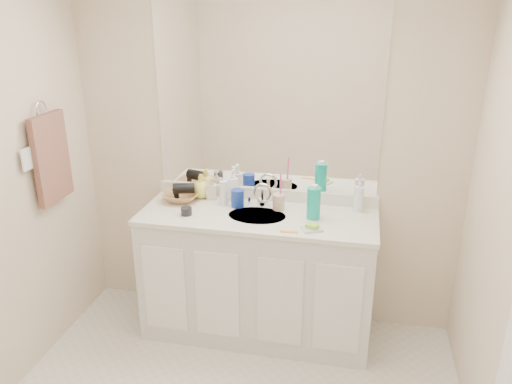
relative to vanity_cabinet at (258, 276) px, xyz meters
name	(u,v)px	position (x,y,z in m)	size (l,w,h in m)	color
wall_back	(266,154)	(0.00, 0.28, 0.77)	(2.60, 0.02, 2.40)	beige
vanity_cabinet	(258,276)	(0.00, 0.00, 0.00)	(1.50, 0.55, 0.85)	silver
countertop	(258,216)	(0.00, 0.00, 0.44)	(1.52, 0.57, 0.03)	white
backsplash	(265,194)	(0.00, 0.26, 0.50)	(1.52, 0.03, 0.08)	white
sink_basin	(257,217)	(0.00, -0.02, 0.44)	(0.37, 0.37, 0.02)	#B5AE9E
faucet	(263,197)	(0.00, 0.16, 0.51)	(0.02, 0.02, 0.11)	silver
mirror	(266,100)	(0.00, 0.27, 1.14)	(1.48, 0.01, 1.20)	white
blue_mug	(238,198)	(-0.16, 0.10, 0.51)	(0.09, 0.09, 0.12)	#163297
tan_cup	(279,202)	(0.12, 0.11, 0.51)	(0.08, 0.08, 0.10)	beige
toothbrush	(280,188)	(0.13, 0.11, 0.60)	(0.01, 0.01, 0.22)	#FF4396
mouthwash_bottle	(314,203)	(0.35, 0.01, 0.56)	(0.09, 0.09, 0.20)	#0EAD95
clear_pump_bottle	(359,199)	(0.63, 0.19, 0.54)	(0.06, 0.06, 0.17)	white
soap_dish	(312,229)	(0.37, -0.17, 0.46)	(0.11, 0.09, 0.01)	silver
green_soap	(312,226)	(0.37, -0.17, 0.48)	(0.07, 0.05, 0.03)	#9EE237
orange_comb	(289,232)	(0.24, -0.22, 0.46)	(0.11, 0.02, 0.00)	orange
dark_jar	(186,211)	(-0.44, -0.10, 0.48)	(0.07, 0.07, 0.05)	black
extra_white_bottle	(224,193)	(-0.25, 0.11, 0.54)	(0.05, 0.05, 0.17)	white
soap_bottle_white	(234,185)	(-0.21, 0.21, 0.56)	(0.08, 0.08, 0.22)	white
soap_bottle_cream	(211,188)	(-0.37, 0.20, 0.53)	(0.07, 0.07, 0.15)	beige
soap_bottle_yellow	(201,186)	(-0.44, 0.21, 0.54)	(0.13, 0.13, 0.17)	#EBE55B
wicker_basket	(181,196)	(-0.56, 0.12, 0.49)	(0.25, 0.25, 0.06)	#A77243
hair_dryer	(184,188)	(-0.54, 0.12, 0.54)	(0.07, 0.07, 0.15)	black
towel_ring	(41,110)	(-1.27, -0.25, 1.12)	(0.11, 0.11, 0.01)	silver
hand_towel	(51,158)	(-1.25, -0.25, 0.82)	(0.04, 0.32, 0.55)	brown
switch_plate	(27,159)	(-1.27, -0.45, 0.88)	(0.01, 0.09, 0.13)	white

